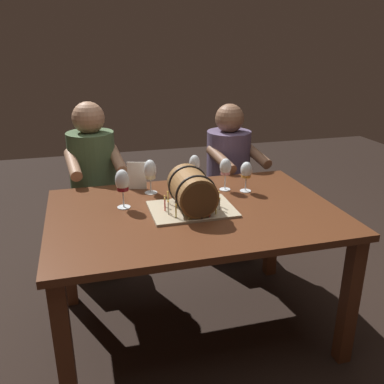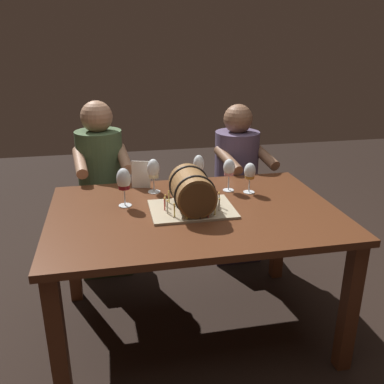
{
  "view_description": "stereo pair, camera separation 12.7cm",
  "coord_description": "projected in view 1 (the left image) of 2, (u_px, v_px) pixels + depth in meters",
  "views": [
    {
      "loc": [
        -0.53,
        -1.9,
        1.58
      ],
      "look_at": [
        -0.01,
        -0.0,
        0.84
      ],
      "focal_mm": 38.96,
      "sensor_mm": 36.0,
      "label": 1
    },
    {
      "loc": [
        -0.4,
        -1.93,
        1.58
      ],
      "look_at": [
        -0.01,
        -0.0,
        0.84
      ],
      "focal_mm": 38.96,
      "sensor_mm": 36.0,
      "label": 2
    }
  ],
  "objects": [
    {
      "name": "wine_glass_white",
      "position": [
        150.0,
        171.0,
        2.33
      ],
      "size": [
        0.07,
        0.07,
        0.2
      ],
      "color": "white",
      "rests_on": "dining_table"
    },
    {
      "name": "wine_glass_red",
      "position": [
        122.0,
        182.0,
        2.12
      ],
      "size": [
        0.07,
        0.07,
        0.21
      ],
      "color": "white",
      "rests_on": "dining_table"
    },
    {
      "name": "person_seated_right",
      "position": [
        228.0,
        191.0,
        3.05
      ],
      "size": [
        0.41,
        0.5,
        1.14
      ],
      "color": "#372D40",
      "rests_on": "ground"
    },
    {
      "name": "menu_card",
      "position": [
        137.0,
        176.0,
        2.41
      ],
      "size": [
        0.11,
        0.05,
        0.16
      ],
      "primitive_type": "cube",
      "rotation": [
        -0.08,
        0.0,
        -0.28
      ],
      "color": "silver",
      "rests_on": "dining_table"
    },
    {
      "name": "wine_glass_rose",
      "position": [
        225.0,
        168.0,
        2.38
      ],
      "size": [
        0.07,
        0.07,
        0.19
      ],
      "color": "white",
      "rests_on": "dining_table"
    },
    {
      "name": "barrel_cake",
      "position": [
        192.0,
        192.0,
        2.1
      ],
      "size": [
        0.43,
        0.31,
        0.22
      ],
      "color": "tan",
      "rests_on": "dining_table"
    },
    {
      "name": "wine_glass_empty",
      "position": [
        194.0,
        165.0,
        2.45
      ],
      "size": [
        0.06,
        0.06,
        0.19
      ],
      "color": "white",
      "rests_on": "dining_table"
    },
    {
      "name": "ground_plane",
      "position": [
        194.0,
        327.0,
        2.4
      ],
      "size": [
        8.0,
        8.0,
        0.0
      ],
      "primitive_type": "plane",
      "color": "black"
    },
    {
      "name": "person_seated_left",
      "position": [
        96.0,
        200.0,
        2.81
      ],
      "size": [
        0.38,
        0.48,
        1.19
      ],
      "color": "#2A3A24",
      "rests_on": "ground"
    },
    {
      "name": "dining_table",
      "position": [
        194.0,
        227.0,
        2.18
      ],
      "size": [
        1.47,
        0.99,
        0.74
      ],
      "color": "#562D19",
      "rests_on": "ground"
    },
    {
      "name": "wine_glass_amber",
      "position": [
        246.0,
        172.0,
        2.36
      ],
      "size": [
        0.07,
        0.07,
        0.18
      ],
      "color": "white",
      "rests_on": "dining_table"
    }
  ]
}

